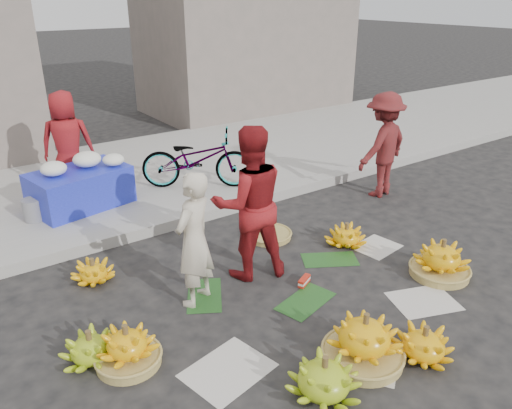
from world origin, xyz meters
TOP-DOWN VIEW (x-y plane):
  - ground at (0.00, 0.00)m, footprint 80.00×80.00m
  - curb at (0.00, 2.20)m, footprint 40.00×0.25m
  - sidewalk at (0.00, 4.30)m, footprint 40.00×4.00m
  - building_right at (4.50, 7.70)m, footprint 5.00×3.00m
  - newspaper_scatter at (0.00, -0.80)m, footprint 3.20×1.80m
  - banana_leaves at (-0.10, 0.20)m, footprint 2.00×1.00m
  - banana_bunch_0 at (-1.95, -0.04)m, footprint 0.55×0.55m
  - banana_bunch_1 at (-0.82, -1.26)m, footprint 0.64×0.64m
  - banana_bunch_2 at (-0.27, -1.15)m, footprint 0.77×0.77m
  - banana_bunch_3 at (0.18, -1.44)m, footprint 0.67×0.67m
  - banana_bunch_4 at (1.47, -0.66)m, footprint 0.74×0.74m
  - banana_bunch_5 at (1.13, 0.47)m, footprint 0.49×0.49m
  - banana_bunch_6 at (-2.20, 0.19)m, footprint 0.48×0.48m
  - banana_bunch_7 at (-1.75, 1.45)m, footprint 0.52×0.52m
  - basket_spare at (0.45, 1.19)m, footprint 0.69×0.69m
  - incense_stack at (0.09, 0.05)m, footprint 0.21×0.14m
  - vendor_cream at (-1.01, 0.46)m, footprint 0.61×0.54m
  - vendor_red at (-0.25, 0.60)m, footprint 0.99×0.87m
  - man_striped at (2.75, 1.40)m, footprint 1.12×0.76m
  - flower_table at (-1.27, 3.33)m, footprint 1.42×1.05m
  - grey_bucket at (-1.95, 3.22)m, footprint 0.26×0.26m
  - flower_vendor at (-1.20, 3.97)m, footprint 0.88×0.75m
  - bicycle at (0.45, 3.05)m, footprint 1.44×1.76m

SIDE VIEW (x-z plane):
  - ground at x=0.00m, z-range 0.00..0.00m
  - newspaper_scatter at x=0.00m, z-range 0.00..0.01m
  - banana_leaves at x=-0.10m, z-range 0.00..0.01m
  - basket_spare at x=0.45m, z-range 0.00..0.07m
  - incense_stack at x=0.09m, z-range 0.01..0.09m
  - sidewalk at x=0.00m, z-range 0.00..0.12m
  - curb at x=0.00m, z-range 0.00..0.15m
  - banana_bunch_7 at x=-1.75m, z-range -0.02..0.26m
  - banana_bunch_5 at x=1.13m, z-range -0.02..0.28m
  - banana_bunch_6 at x=-2.20m, z-range -0.02..0.28m
  - banana_bunch_3 at x=0.18m, z-range -0.02..0.30m
  - banana_bunch_1 at x=-0.82m, z-range -0.02..0.34m
  - banana_bunch_0 at x=-1.95m, z-range -0.03..0.36m
  - banana_bunch_4 at x=1.47m, z-range -0.03..0.42m
  - banana_bunch_2 at x=-0.27m, z-range -0.03..0.44m
  - grey_bucket at x=-1.95m, z-range 0.12..0.42m
  - flower_table at x=-1.27m, z-range 0.05..0.80m
  - bicycle at x=0.45m, z-range 0.12..1.02m
  - vendor_cream at x=-1.01m, z-range 0.00..1.41m
  - man_striped at x=2.75m, z-range 0.00..1.60m
  - vendor_red at x=-0.25m, z-range 0.00..1.71m
  - flower_vendor at x=-1.20m, z-range 0.12..1.66m
  - building_right at x=4.50m, z-range 0.00..5.00m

